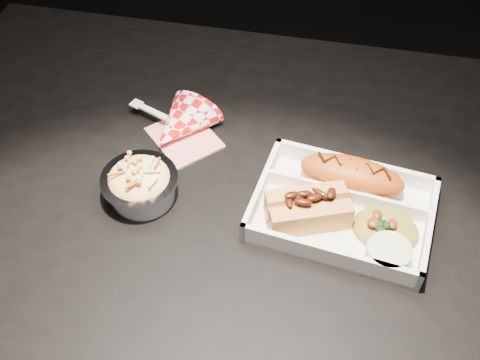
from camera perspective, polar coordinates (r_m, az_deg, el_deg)
name	(u,v)px	position (r m, az deg, el deg)	size (l,w,h in m)	color
dining_table	(259,228)	(0.98, 1.77, -4.53)	(1.20, 0.80, 0.75)	black
food_tray	(342,212)	(0.88, 9.62, -3.01)	(0.27, 0.21, 0.04)	white
fried_pastry	(352,175)	(0.90, 10.56, 0.47)	(0.16, 0.06, 0.05)	#B34911
hotdog	(308,208)	(0.85, 6.48, -2.64)	(0.13, 0.10, 0.06)	#DA964A
fried_rice_mound	(387,224)	(0.86, 13.75, -4.11)	(0.09, 0.08, 0.03)	#A98831
cupcake_liner	(388,255)	(0.83, 13.83, -6.92)	(0.06, 0.06, 0.03)	beige
foil_coleslaw_cup	(140,183)	(0.89, -9.48, -0.24)	(0.11, 0.11, 0.07)	silver
napkin_fork	(179,126)	(0.99, -5.77, 5.10)	(0.18, 0.15, 0.10)	red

